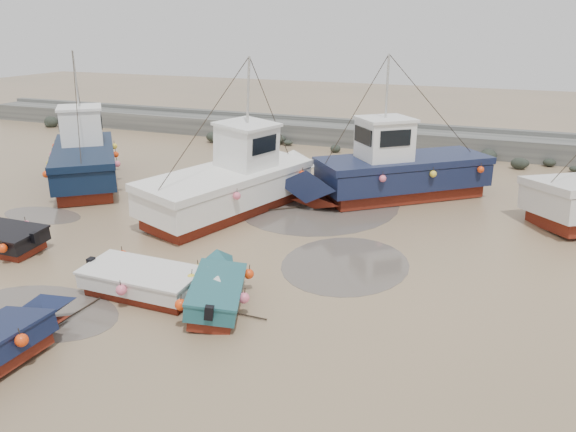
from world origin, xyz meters
name	(u,v)px	position (x,y,z in m)	size (l,w,h in m)	color
ground	(163,289)	(0.00, 0.00, 0.00)	(120.00, 120.00, 0.00)	#957857
seawall	(362,136)	(0.05, 21.99, 0.63)	(60.00, 4.92, 1.50)	slate
puddle_a	(41,312)	(-2.29, -2.45, 0.00)	(4.68, 4.68, 0.01)	#544C44
puddle_b	(345,264)	(4.47, 3.78, 0.00)	(4.10, 4.10, 0.01)	#544C44
puddle_c	(42,215)	(-8.44, 3.77, 0.00)	(3.63, 3.63, 0.01)	#544C44
puddle_d	(319,204)	(1.60, 9.44, 0.00)	(6.79, 6.79, 0.01)	#544C44
dinghy_2	(216,285)	(1.91, -0.19, 0.57)	(2.54, 4.94, 1.43)	maroon
dinghy_5	(153,280)	(0.08, -0.56, 0.55)	(5.77, 2.10, 1.43)	maroon
cabin_boat_0	(84,156)	(-10.28, 8.57, 1.31)	(8.11, 9.21, 6.22)	maroon
cabin_boat_1	(237,180)	(-1.33, 7.44, 1.31)	(5.07, 11.00, 6.22)	maroon
cabin_boat_2	(391,170)	(4.20, 11.42, 1.32)	(9.07, 8.05, 6.22)	maroon
person	(238,205)	(-1.63, 8.04, 0.00)	(0.60, 0.39, 1.63)	#19223E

